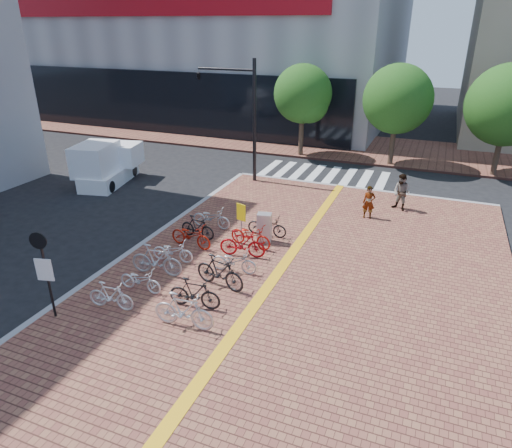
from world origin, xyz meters
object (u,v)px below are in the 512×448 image
at_px(bike_2, 157,260).
at_px(notice_sign, 44,265).
at_px(pedestrian_a, 369,202).
at_px(traffic_light_pole, 228,97).
at_px(bike_9, 220,272).
at_px(bike_12, 251,235).
at_px(bike_11, 242,244).
at_px(pedestrian_b, 402,192).
at_px(bike_0, 111,296).
at_px(bike_10, 234,261).
at_px(bike_3, 173,251).
at_px(utility_box, 264,228).
at_px(bike_6, 211,218).
at_px(yellow_sign, 241,216).
at_px(bike_8, 194,293).
at_px(bike_5, 197,227).
at_px(bike_7, 184,311).
at_px(bike_4, 191,235).
at_px(box_truck, 107,164).
at_px(bike_13, 267,226).

distance_m(bike_2, notice_sign, 3.92).
distance_m(pedestrian_a, traffic_light_pole, 9.79).
height_order(bike_9, bike_12, bike_9).
bearing_deg(bike_11, pedestrian_b, -44.29).
xyz_separation_m(bike_0, bike_11, (2.42, 4.78, 0.07)).
distance_m(bike_10, notice_sign, 6.23).
relative_size(bike_3, utility_box, 1.30).
distance_m(bike_2, bike_12, 4.01).
xyz_separation_m(pedestrian_b, utility_box, (-4.81, -5.74, -0.26)).
height_order(bike_9, pedestrian_b, pedestrian_b).
xyz_separation_m(bike_6, yellow_sign, (1.76, -0.74, 0.66)).
relative_size(bike_8, pedestrian_b, 0.97).
bearing_deg(utility_box, traffic_light_pole, 124.14).
bearing_deg(bike_5, bike_11, -103.19).
relative_size(bike_0, yellow_sign, 0.96).
bearing_deg(bike_8, pedestrian_a, -29.00).
height_order(bike_6, bike_7, bike_7).
height_order(yellow_sign, notice_sign, notice_sign).
bearing_deg(bike_11, bike_4, 80.80).
xyz_separation_m(bike_7, bike_8, (-0.21, 1.03, -0.06)).
xyz_separation_m(bike_7, pedestrian_a, (3.65, 10.45, 0.19)).
bearing_deg(yellow_sign, bike_3, -123.14).
height_order(bike_4, bike_5, bike_4).
height_order(bike_6, notice_sign, notice_sign).
bearing_deg(utility_box, bike_8, -93.52).
height_order(bike_11, box_truck, box_truck).
bearing_deg(bike_12, traffic_light_pole, 40.13).
distance_m(bike_3, bike_13, 4.26).
distance_m(bike_0, bike_6, 6.77).
bearing_deg(traffic_light_pole, pedestrian_b, -8.90).
bearing_deg(bike_6, yellow_sign, -113.13).
relative_size(bike_12, box_truck, 0.41).
bearing_deg(bike_5, box_truck, 66.15).
distance_m(bike_0, bike_9, 3.57).
relative_size(bike_5, pedestrian_a, 1.06).
height_order(bike_9, bike_11, bike_9).
xyz_separation_m(bike_11, pedestrian_b, (5.12, 7.28, 0.34)).
distance_m(bike_2, bike_7, 3.40).
relative_size(bike_12, notice_sign, 0.64).
relative_size(bike_10, pedestrian_b, 0.96).
xyz_separation_m(bike_10, notice_sign, (-3.99, -4.59, 1.37)).
height_order(bike_9, pedestrian_a, pedestrian_a).
distance_m(bike_9, box_truck, 13.49).
bearing_deg(utility_box, bike_11, -101.19).
distance_m(bike_3, traffic_light_pole, 11.19).
distance_m(bike_8, bike_13, 5.85).
distance_m(bike_7, bike_11, 4.76).
height_order(bike_0, box_truck, box_truck).
xyz_separation_m(bike_3, pedestrian_a, (6.13, 7.02, 0.34)).
bearing_deg(bike_11, bike_0, 143.96).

